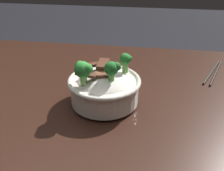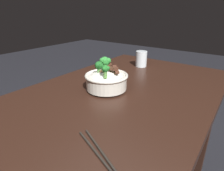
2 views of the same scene
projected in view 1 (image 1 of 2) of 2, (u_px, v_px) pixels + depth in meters
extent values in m
cube|color=black|center=(87.00, 95.00, 0.78)|extent=(1.22, 0.80, 0.04)
cube|color=black|center=(9.00, 119.00, 1.33)|extent=(0.07, 0.07, 0.77)
cube|color=black|center=(215.00, 139.00, 1.19)|extent=(0.07, 0.07, 0.77)
cylinder|color=silver|center=(105.00, 101.00, 0.71)|extent=(0.08, 0.08, 0.01)
cylinder|color=silver|center=(105.00, 91.00, 0.69)|extent=(0.19, 0.19, 0.06)
torus|color=silver|center=(104.00, 81.00, 0.67)|extent=(0.20, 0.20, 0.01)
ellipsoid|color=white|center=(104.00, 84.00, 0.68)|extent=(0.16, 0.16, 0.06)
cube|color=brown|center=(104.00, 75.00, 0.65)|extent=(0.06, 0.04, 0.02)
cube|color=#563323|center=(103.00, 64.00, 0.68)|extent=(0.03, 0.05, 0.02)
cube|color=#563323|center=(86.00, 74.00, 0.64)|extent=(0.06, 0.02, 0.01)
cube|color=#4C2B1E|center=(99.00, 64.00, 0.69)|extent=(0.07, 0.07, 0.02)
cylinder|color=#7AB256|center=(83.00, 79.00, 0.63)|extent=(0.02, 0.02, 0.03)
sphere|color=#2D8433|center=(83.00, 70.00, 0.61)|extent=(0.04, 0.04, 0.04)
sphere|color=#2D8433|center=(88.00, 69.00, 0.61)|extent=(0.03, 0.03, 0.03)
sphere|color=#2D8433|center=(80.00, 66.00, 0.63)|extent=(0.03, 0.03, 0.03)
cylinder|color=#5B9947|center=(111.00, 77.00, 0.64)|extent=(0.02, 0.02, 0.03)
sphere|color=#1E6023|center=(111.00, 69.00, 0.62)|extent=(0.04, 0.04, 0.04)
sphere|color=#1E6023|center=(116.00, 67.00, 0.62)|extent=(0.02, 0.02, 0.02)
sphere|color=#1E6023|center=(110.00, 67.00, 0.64)|extent=(0.02, 0.02, 0.02)
cylinder|color=#6BA84C|center=(125.00, 67.00, 0.68)|extent=(0.02, 0.02, 0.03)
sphere|color=#237028|center=(125.00, 59.00, 0.67)|extent=(0.03, 0.03, 0.03)
sphere|color=#237028|center=(129.00, 58.00, 0.67)|extent=(0.02, 0.02, 0.02)
sphere|color=#237028|center=(124.00, 56.00, 0.68)|extent=(0.02, 0.02, 0.02)
cylinder|color=#6BA84C|center=(84.00, 79.00, 0.64)|extent=(0.01, 0.01, 0.02)
sphere|color=#237028|center=(84.00, 71.00, 0.63)|extent=(0.03, 0.03, 0.03)
sphere|color=#237028|center=(88.00, 70.00, 0.62)|extent=(0.02, 0.02, 0.02)
sphere|color=#237028|center=(83.00, 67.00, 0.63)|extent=(0.01, 0.01, 0.01)
cylinder|color=#28231E|center=(212.00, 72.00, 0.87)|extent=(0.09, 0.19, 0.01)
cylinder|color=#28231E|center=(216.00, 73.00, 0.87)|extent=(0.08, 0.20, 0.01)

